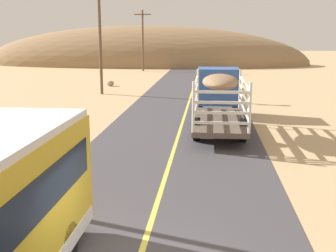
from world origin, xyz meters
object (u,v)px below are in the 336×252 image
at_px(power_pole_far, 143,39).
at_px(boulder_mid_field, 110,83).
at_px(livestock_truck, 219,91).
at_px(power_pole_mid, 100,38).

bearing_deg(power_pole_far, boulder_mid_field, -91.91).
bearing_deg(livestock_truck, boulder_mid_field, 122.26).
bearing_deg(power_pole_mid, power_pole_far, 90.00).
height_order(livestock_truck, boulder_mid_field, livestock_truck).
distance_m(livestock_truck, power_pole_mid, 14.50).
xyz_separation_m(livestock_truck, power_pole_far, (-9.56, 32.92, 2.53)).
xyz_separation_m(power_pole_mid, boulder_mid_field, (-0.56, 5.49, -4.34)).
bearing_deg(boulder_mid_field, livestock_truck, -57.74).
relative_size(power_pole_mid, boulder_mid_field, 11.98).
xyz_separation_m(power_pole_far, boulder_mid_field, (-0.56, -16.89, -4.06)).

